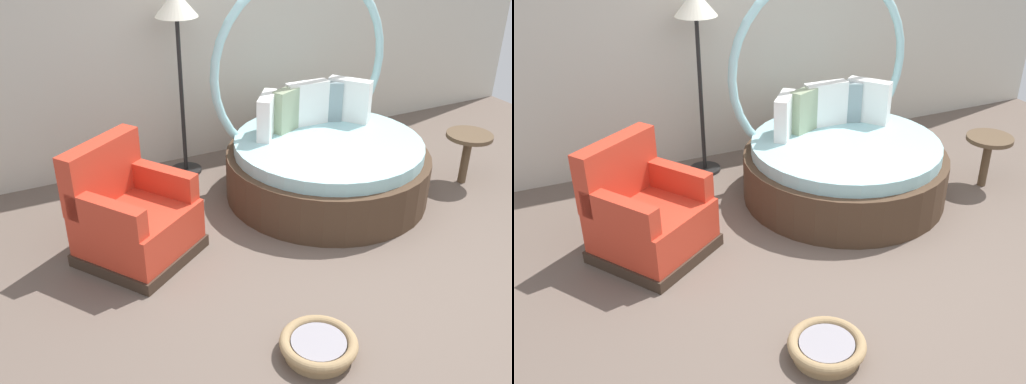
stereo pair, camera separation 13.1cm
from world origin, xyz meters
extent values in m
cube|color=#66564C|center=(0.00, 0.00, -0.01)|extent=(8.00, 8.00, 0.02)
cube|color=beige|center=(0.00, 2.58, 1.46)|extent=(8.00, 0.12, 2.92)
cylinder|color=#473323|center=(0.42, 1.16, 0.22)|extent=(1.90, 1.90, 0.44)
cylinder|color=#9ED1D6|center=(0.42, 1.16, 0.50)|extent=(1.75, 1.75, 0.12)
torus|color=#9ED1D6|center=(0.42, 1.68, 1.10)|extent=(1.89, 0.08, 1.89)
cube|color=white|center=(0.87, 1.50, 0.77)|extent=(0.35, 0.41, 0.42)
cube|color=gray|center=(0.62, 1.61, 0.76)|extent=(0.41, 0.27, 0.40)
cube|color=white|center=(0.44, 1.59, 0.77)|extent=(0.43, 0.14, 0.42)
cube|color=#93A37F|center=(0.24, 1.57, 0.76)|extent=(0.42, 0.27, 0.41)
cube|color=white|center=(-0.04, 1.51, 0.76)|extent=(0.34, 0.39, 0.40)
cube|color=#38281E|center=(-1.48, 0.93, 0.05)|extent=(1.11, 1.11, 0.10)
cube|color=red|center=(-1.48, 0.93, 0.27)|extent=(1.06, 1.06, 0.34)
cube|color=red|center=(-1.66, 1.19, 0.69)|extent=(0.72, 0.56, 0.50)
cube|color=red|center=(-1.75, 0.75, 0.55)|extent=(0.48, 0.63, 0.22)
cube|color=red|center=(-1.22, 1.11, 0.55)|extent=(0.48, 0.63, 0.22)
cylinder|color=#9E7F56|center=(-0.78, -0.67, 0.03)|extent=(0.44, 0.44, 0.06)
torus|color=#9E7F56|center=(-0.78, -0.67, 0.10)|extent=(0.51, 0.51, 0.07)
cylinder|color=gray|center=(-0.78, -0.67, 0.08)|extent=(0.36, 0.36, 0.05)
cylinder|color=brown|center=(1.78, 0.76, 0.24)|extent=(0.08, 0.08, 0.48)
cylinder|color=brown|center=(1.78, 0.76, 0.50)|extent=(0.44, 0.44, 0.04)
cylinder|color=black|center=(-0.61, 2.21, 0.01)|extent=(0.32, 0.32, 0.03)
cylinder|color=black|center=(-0.61, 2.21, 0.81)|extent=(0.04, 0.04, 1.55)
cone|color=silver|center=(-0.61, 2.21, 1.70)|extent=(0.40, 0.40, 0.24)
camera|label=1|loc=(-2.42, -3.06, 2.76)|focal=41.66mm
camera|label=2|loc=(-2.30, -3.12, 2.76)|focal=41.66mm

